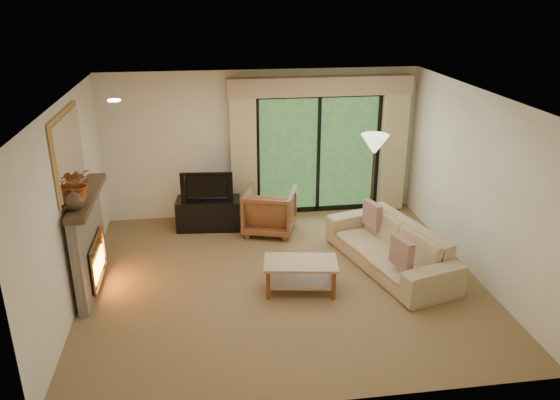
{
  "coord_description": "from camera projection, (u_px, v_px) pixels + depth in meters",
  "views": [
    {
      "loc": [
        -1.01,
        -6.75,
        3.89
      ],
      "look_at": [
        0.0,
        0.3,
        1.1
      ],
      "focal_mm": 35.0,
      "sensor_mm": 36.0,
      "label": 1
    }
  ],
  "objects": [
    {
      "name": "floor",
      "position": [
        283.0,
        279.0,
        7.77
      ],
      "size": [
        5.5,
        5.5,
        0.0
      ],
      "primitive_type": "plane",
      "color": "olive",
      "rests_on": "ground"
    },
    {
      "name": "branches",
      "position": [
        78.0,
        183.0,
        6.86
      ],
      "size": [
        0.44,
        0.4,
        0.43
      ],
      "primitive_type": "imported",
      "rotation": [
        0.0,
        0.0,
        0.2
      ],
      "color": "#9B4817",
      "rests_on": "fireplace"
    },
    {
      "name": "sofa",
      "position": [
        390.0,
        246.0,
        8.0
      ],
      "size": [
        1.47,
        2.46,
        0.67
      ],
      "primitive_type": "imported",
      "rotation": [
        0.0,
        0.0,
        -1.31
      ],
      "color": "tan",
      "rests_on": "floor"
    },
    {
      "name": "sliding_door",
      "position": [
        318.0,
        154.0,
        9.76
      ],
      "size": [
        2.26,
        0.1,
        2.16
      ],
      "primitive_type": null,
      "color": "black",
      "rests_on": "floor"
    },
    {
      "name": "wall_right",
      "position": [
        476.0,
        184.0,
        7.66
      ],
      "size": [
        0.0,
        5.0,
        5.0
      ],
      "primitive_type": "plane",
      "rotation": [
        1.57,
        0.0,
        -1.57
      ],
      "color": "#F0E4CC",
      "rests_on": "ground"
    },
    {
      "name": "curtain_left",
      "position": [
        243.0,
        153.0,
        9.45
      ],
      "size": [
        0.45,
        0.18,
        2.35
      ],
      "primitive_type": "cube",
      "color": "#C9B784",
      "rests_on": "floor"
    },
    {
      "name": "tv",
      "position": [
        207.0,
        185.0,
        9.15
      ],
      "size": [
        0.88,
        0.19,
        0.5
      ],
      "primitive_type": "imported",
      "rotation": [
        0.0,
        0.0,
        -0.09
      ],
      "color": "black",
      "rests_on": "media_console"
    },
    {
      "name": "coffee_table",
      "position": [
        300.0,
        276.0,
        7.42
      ],
      "size": [
        1.06,
        0.69,
        0.44
      ],
      "primitive_type": null,
      "rotation": [
        0.0,
        0.0,
        -0.16
      ],
      "color": "tan",
      "rests_on": "floor"
    },
    {
      "name": "ceiling",
      "position": [
        283.0,
        97.0,
        6.82
      ],
      "size": [
        5.5,
        5.5,
        0.0
      ],
      "primitive_type": "plane",
      "rotation": [
        3.14,
        0.0,
        0.0
      ],
      "color": "white",
      "rests_on": "ground"
    },
    {
      "name": "cornice",
      "position": [
        321.0,
        86.0,
        9.23
      ],
      "size": [
        3.2,
        0.24,
        0.32
      ],
      "primitive_type": "cube",
      "color": "tan",
      "rests_on": "wall_back"
    },
    {
      "name": "media_console",
      "position": [
        209.0,
        213.0,
        9.34
      ],
      "size": [
        1.11,
        0.58,
        0.53
      ],
      "primitive_type": "cube",
      "rotation": [
        0.0,
        0.0,
        -0.09
      ],
      "color": "black",
      "rests_on": "floor"
    },
    {
      "name": "curtain_right",
      "position": [
        393.0,
        147.0,
        9.8
      ],
      "size": [
        0.45,
        0.18,
        2.35
      ],
      "primitive_type": "cube",
      "color": "#C9B784",
      "rests_on": "floor"
    },
    {
      "name": "pillow_near",
      "position": [
        402.0,
        253.0,
        7.29
      ],
      "size": [
        0.21,
        0.42,
        0.41
      ],
      "primitive_type": "cube",
      "rotation": [
        0.0,
        0.0,
        0.27
      ],
      "color": "brown",
      "rests_on": "sofa"
    },
    {
      "name": "mirror",
      "position": [
        69.0,
        151.0,
        6.89
      ],
      "size": [
        0.07,
        1.45,
        1.02
      ],
      "primitive_type": null,
      "color": "#BF8A40",
      "rests_on": "wall_left"
    },
    {
      "name": "fireplace",
      "position": [
        89.0,
        241.0,
        7.36
      ],
      "size": [
        0.24,
        1.7,
        1.37
      ],
      "primitive_type": null,
      "color": "gray",
      "rests_on": "floor"
    },
    {
      "name": "wall_front",
      "position": [
        323.0,
        290.0,
        5.0
      ],
      "size": [
        5.0,
        0.0,
        5.0
      ],
      "primitive_type": "plane",
      "rotation": [
        -1.57,
        0.0,
        0.0
      ],
      "color": "#F0E4CC",
      "rests_on": "ground"
    },
    {
      "name": "wall_left",
      "position": [
        70.0,
        205.0,
        6.94
      ],
      "size": [
        0.0,
        5.0,
        5.0
      ],
      "primitive_type": "plane",
      "rotation": [
        1.57,
        0.0,
        1.57
      ],
      "color": "#F0E4CC",
      "rests_on": "ground"
    },
    {
      "name": "wall_back",
      "position": [
        262.0,
        144.0,
        9.6
      ],
      "size": [
        5.0,
        0.0,
        5.0
      ],
      "primitive_type": "plane",
      "rotation": [
        1.57,
        0.0,
        0.0
      ],
      "color": "#F0E4CC",
      "rests_on": "ground"
    },
    {
      "name": "vase",
      "position": [
        74.0,
        199.0,
        6.58
      ],
      "size": [
        0.28,
        0.28,
        0.26
      ],
      "primitive_type": "imported",
      "rotation": [
        0.0,
        0.0,
        -0.13
      ],
      "color": "#42301E",
      "rests_on": "fireplace"
    },
    {
      "name": "armchair",
      "position": [
        270.0,
        211.0,
        9.16
      ],
      "size": [
        1.02,
        1.04,
        0.76
      ],
      "primitive_type": "imported",
      "rotation": [
        0.0,
        0.0,
        2.84
      ],
      "color": "brown",
      "rests_on": "floor"
    },
    {
      "name": "floor_lamp",
      "position": [
        372.0,
        184.0,
        9.03
      ],
      "size": [
        0.57,
        0.57,
        1.68
      ],
      "primitive_type": null,
      "rotation": [
        0.0,
        0.0,
        0.32
      ],
      "color": "beige",
      "rests_on": "floor"
    },
    {
      "name": "pillow_far",
      "position": [
        372.0,
        215.0,
        8.52
      ],
      "size": [
        0.21,
        0.42,
        0.4
      ],
      "primitive_type": "cube",
      "rotation": [
        0.0,
        0.0,
        0.27
      ],
      "color": "brown",
      "rests_on": "sofa"
    }
  ]
}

